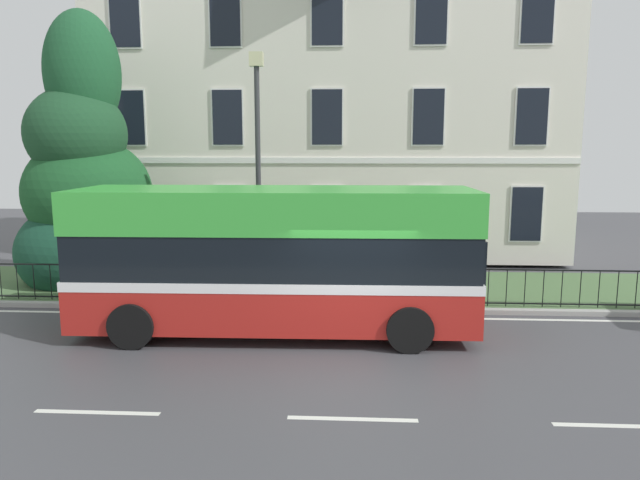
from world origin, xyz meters
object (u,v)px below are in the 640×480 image
at_px(street_lamp_post, 258,158).
at_px(litter_bin, 464,280).
at_px(single_decker_bus, 276,258).
at_px(georgian_townhouse, 332,83).
at_px(evergreen_tree, 83,187).

xyz_separation_m(street_lamp_post, litter_bin, (5.50, -0.60, -3.16)).
relative_size(single_decker_bus, litter_bin, 7.85).
distance_m(georgian_townhouse, litter_bin, 11.49).
bearing_deg(litter_bin, single_decker_bus, -151.67).
bearing_deg(street_lamp_post, single_decker_bus, -74.32).
bearing_deg(evergreen_tree, single_decker_bus, -34.99).
bearing_deg(street_lamp_post, georgian_townhouse, 78.78).
bearing_deg(single_decker_bus, litter_bin, 27.42).
bearing_deg(single_decker_bus, georgian_townhouse, 85.11).
distance_m(georgian_townhouse, single_decker_bus, 12.57).
distance_m(georgian_townhouse, evergreen_tree, 10.74).
xyz_separation_m(evergreen_tree, street_lamp_post, (5.52, -1.37, 0.90)).
distance_m(single_decker_bus, street_lamp_post, 3.86).
xyz_separation_m(single_decker_bus, litter_bin, (4.63, 2.50, -1.02)).
relative_size(evergreen_tree, single_decker_bus, 0.98).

